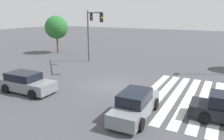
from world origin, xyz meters
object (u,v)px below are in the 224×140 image
object	(u,v)px
traffic_signal_mast	(92,26)
car_0	(135,105)
tree_corner_a	(56,27)
car_1	(27,83)

from	to	relation	value
traffic_signal_mast	car_0	distance (m)	14.37
traffic_signal_mast	tree_corner_a	distance (m)	10.19
traffic_signal_mast	car_1	size ratio (longest dim) A/B	1.40
car_0	car_1	world-z (taller)	car_0
traffic_signal_mast	tree_corner_a	bearing A→B (deg)	-160.28
car_1	tree_corner_a	distance (m)	17.71
traffic_signal_mast	car_1	xyz separation A→B (m)	(-10.12, -0.54, -3.81)
car_0	car_1	bearing A→B (deg)	88.22
car_1	tree_corner_a	xyz separation A→B (m)	(14.47, 9.73, 3.13)
car_1	traffic_signal_mast	bearing A→B (deg)	90.97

